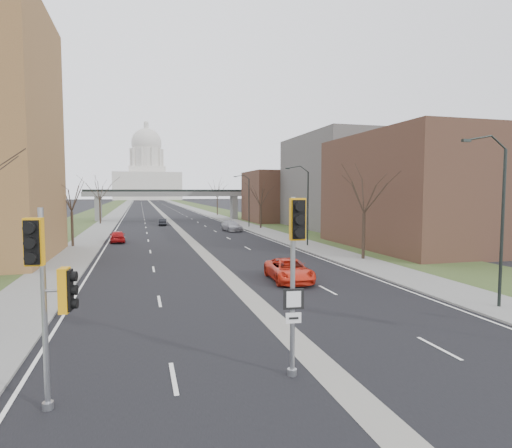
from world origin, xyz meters
name	(u,v)px	position (x,y,z in m)	size (l,w,h in m)	color
ground	(344,387)	(0.00, 0.00, 0.00)	(700.00, 700.00, 0.00)	black
road_surface	(156,208)	(0.00, 150.00, 0.01)	(20.00, 600.00, 0.01)	black
median_strip	(156,208)	(0.00, 150.00, 0.00)	(1.20, 600.00, 0.02)	gray
sidewalk_right	(189,207)	(12.00, 150.00, 0.06)	(4.00, 600.00, 0.12)	gray
sidewalk_left	(122,208)	(-12.00, 150.00, 0.06)	(4.00, 600.00, 0.12)	gray
grass_verge_right	(205,207)	(18.00, 150.00, 0.05)	(8.00, 600.00, 0.10)	#32431E
grass_verge_left	(105,208)	(-18.00, 150.00, 0.05)	(8.00, 600.00, 0.10)	#32431E
commercial_block_near	(428,192)	(24.00, 28.00, 6.00)	(16.00, 20.00, 12.00)	#492F22
commercial_block_mid	(354,182)	(28.00, 52.00, 7.50)	(18.00, 22.00, 15.00)	#5C5954
commercial_block_far	(283,197)	(22.00, 70.00, 5.00)	(14.00, 14.00, 10.00)	#492F22
pedestrian_bridge	(169,197)	(0.00, 80.00, 4.84)	(34.00, 3.00, 6.45)	slate
capitol	(147,175)	(0.00, 320.00, 18.60)	(48.00, 42.00, 55.75)	silver
streetlight_near	(491,172)	(10.99, 6.00, 6.95)	(2.61, 0.20, 8.70)	black
streetlight_mid	(301,183)	(10.99, 32.00, 6.95)	(2.61, 0.20, 8.70)	black
streetlight_far	(244,186)	(10.99, 58.00, 6.95)	(2.61, 0.20, 8.70)	black
tree_left_b	(71,190)	(-13.00, 38.00, 6.23)	(6.75, 6.75, 8.81)	#382B21
tree_left_c	(99,186)	(-13.00, 72.00, 7.04)	(7.65, 7.65, 9.99)	#382B21
tree_right_a	(364,184)	(13.00, 22.00, 6.64)	(7.20, 7.20, 9.40)	#382B21
tree_right_b	(261,193)	(13.00, 55.00, 5.82)	(6.30, 6.30, 8.22)	#382B21
tree_right_c	(217,187)	(13.00, 95.00, 7.04)	(7.65, 7.65, 9.99)	#382B21
signal_pole_left	(49,280)	(-8.32, 0.71, 3.65)	(1.10, 0.95, 5.58)	gray
signal_pole_median	(295,254)	(-1.28, 0.89, 4.07)	(0.67, 0.96, 5.84)	gray
car_left_near	(117,236)	(-8.55, 41.34, 0.73)	(1.71, 4.26, 1.45)	#AB1315
car_left_far	(163,222)	(-2.00, 65.87, 0.61)	(1.29, 3.71, 1.22)	black
car_right_near	(289,270)	(3.66, 15.24, 0.74)	(2.45, 5.32, 1.48)	red
car_right_mid	(231,226)	(7.54, 52.13, 0.77)	(2.16, 5.31, 1.54)	#99989F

